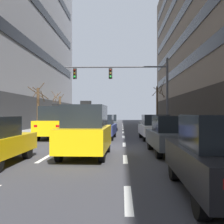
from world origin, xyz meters
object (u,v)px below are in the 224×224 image
at_px(taxi_driving_0, 85,120).
at_px(taxi_driving_1, 86,131).
at_px(traffic_signal_0, 130,81).
at_px(street_tree_2, 38,108).
at_px(car_parked_1, 173,135).
at_px(street_tree_1, 59,109).
at_px(car_parked_2, 155,127).
at_px(street_tree_0, 157,104).
at_px(taxi_driving_2, 56,123).
at_px(car_driving_5, 109,122).
at_px(car_driving_3, 101,127).

relative_size(taxi_driving_0, taxi_driving_1, 1.11).
bearing_deg(traffic_signal_0, street_tree_2, 165.40).
relative_size(car_parked_1, street_tree_1, 1.02).
height_order(car_parked_1, car_parked_2, car_parked_2).
distance_m(car_parked_1, street_tree_0, 25.33).
xyz_separation_m(car_parked_1, street_tree_0, (2.45, 25.11, 2.16)).
bearing_deg(taxi_driving_2, car_parked_2, -3.22).
height_order(taxi_driving_0, street_tree_0, street_tree_0).
distance_m(taxi_driving_1, car_driving_5, 17.88).
bearing_deg(car_driving_5, street_tree_2, -144.64).
bearing_deg(street_tree_0, traffic_signal_0, -105.23).
relative_size(car_driving_3, car_parked_1, 1.01).
xyz_separation_m(car_driving_3, street_tree_1, (-6.03, 14.68, 1.37)).
bearing_deg(car_parked_2, car_parked_1, -90.00).
distance_m(car_driving_5, car_parked_2, 11.07).
distance_m(taxi_driving_0, traffic_signal_0, 13.90).
height_order(street_tree_0, street_tree_2, street_tree_0).
bearing_deg(street_tree_2, taxi_driving_1, -66.58).
bearing_deg(street_tree_1, street_tree_0, 15.92).
bearing_deg(car_parked_2, taxi_driving_2, 176.78).
xyz_separation_m(taxi_driving_0, traffic_signal_0, (5.19, -12.45, 3.40)).
distance_m(car_driving_5, street_tree_2, 7.50).
bearing_deg(street_tree_2, taxi_driving_0, 74.87).
bearing_deg(taxi_driving_1, car_parked_1, 13.35).
relative_size(taxi_driving_2, street_tree_0, 0.77).
relative_size(traffic_signal_0, street_tree_0, 1.41).
bearing_deg(street_tree_0, taxi_driving_0, -167.75).
relative_size(car_driving_3, street_tree_0, 0.75).
bearing_deg(car_driving_5, taxi_driving_2, -107.04).
relative_size(taxi_driving_2, street_tree_1, 1.06).
height_order(taxi_driving_0, car_parked_2, taxi_driving_0).
distance_m(taxi_driving_2, street_tree_1, 15.14).
height_order(car_parked_2, street_tree_0, street_tree_0).
distance_m(car_parked_2, street_tree_1, 17.98).
bearing_deg(street_tree_1, taxi_driving_0, 26.57).
xyz_separation_m(car_driving_3, car_driving_5, (0.06, 10.02, -0.02)).
xyz_separation_m(car_driving_5, car_parked_2, (3.46, -10.52, 0.03)).
height_order(car_parked_1, traffic_signal_0, traffic_signal_0).
xyz_separation_m(taxi_driving_0, car_parked_1, (6.66, -23.13, -0.07)).
relative_size(taxi_driving_1, car_driving_5, 1.00).
bearing_deg(taxi_driving_2, car_driving_3, 2.33).
distance_m(traffic_signal_0, street_tree_1, 13.81).
relative_size(taxi_driving_2, traffic_signal_0, 0.54).
distance_m(taxi_driving_2, car_parked_2, 6.58).
relative_size(taxi_driving_0, taxi_driving_2, 1.05).
height_order(taxi_driving_1, street_tree_1, street_tree_1).
bearing_deg(street_tree_0, car_driving_5, -126.18).
bearing_deg(taxi_driving_1, taxi_driving_0, 97.36).
xyz_separation_m(street_tree_1, street_tree_2, (0.08, -8.92, 0.04)).
distance_m(taxi_driving_2, car_driving_5, 10.62).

